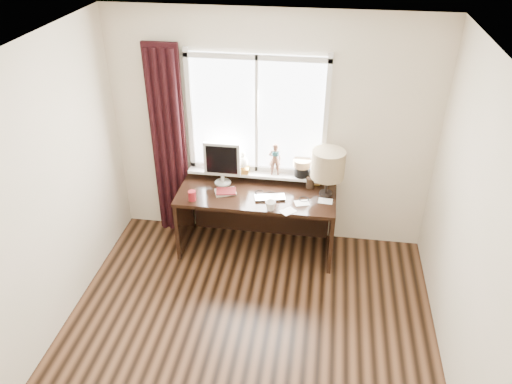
% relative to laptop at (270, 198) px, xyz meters
% --- Properties ---
extents(floor, '(3.50, 4.00, 0.00)m').
position_rel_laptop_xyz_m(floor, '(-0.06, -1.54, -0.76)').
color(floor, brown).
rests_on(floor, ground).
extents(ceiling, '(3.50, 4.00, 0.00)m').
position_rel_laptop_xyz_m(ceiling, '(-0.06, -1.54, 1.84)').
color(ceiling, white).
rests_on(ceiling, wall_back).
extents(wall_back, '(3.50, 0.00, 2.60)m').
position_rel_laptop_xyz_m(wall_back, '(-0.06, 0.46, 0.54)').
color(wall_back, beige).
rests_on(wall_back, ground).
extents(wall_left, '(0.00, 4.00, 2.60)m').
position_rel_laptop_xyz_m(wall_left, '(-1.81, -1.54, 0.54)').
color(wall_left, beige).
rests_on(wall_left, ground).
extents(wall_right, '(0.00, 4.00, 2.60)m').
position_rel_laptop_xyz_m(wall_right, '(1.69, -1.54, 0.54)').
color(wall_right, beige).
rests_on(wall_right, ground).
extents(laptop, '(0.36, 0.27, 0.03)m').
position_rel_laptop_xyz_m(laptop, '(0.00, 0.00, 0.00)').
color(laptop, silver).
rests_on(laptop, desk).
extents(mug, '(0.15, 0.15, 0.11)m').
position_rel_laptop_xyz_m(mug, '(0.03, -0.21, 0.04)').
color(mug, white).
rests_on(mug, desk).
extents(red_cup, '(0.08, 0.08, 0.11)m').
position_rel_laptop_xyz_m(red_cup, '(-0.81, -0.15, 0.04)').
color(red_cup, maroon).
rests_on(red_cup, desk).
extents(window, '(1.52, 0.20, 1.40)m').
position_rel_laptop_xyz_m(window, '(-0.18, 0.41, 0.55)').
color(window, white).
rests_on(window, ground).
extents(curtain, '(0.38, 0.09, 2.25)m').
position_rel_laptop_xyz_m(curtain, '(-1.19, 0.36, 0.35)').
color(curtain, black).
rests_on(curtain, floor).
extents(desk, '(1.70, 0.70, 0.75)m').
position_rel_laptop_xyz_m(desk, '(-0.16, 0.18, -0.26)').
color(desk, black).
rests_on(desk, floor).
extents(monitor, '(0.40, 0.18, 0.49)m').
position_rel_laptop_xyz_m(monitor, '(-0.56, 0.24, 0.27)').
color(monitor, beige).
rests_on(monitor, desk).
extents(notebook_stack, '(0.26, 0.23, 0.03)m').
position_rel_laptop_xyz_m(notebook_stack, '(-0.49, 0.04, 0.00)').
color(notebook_stack, beige).
rests_on(notebook_stack, desk).
extents(brush_holder, '(0.09, 0.09, 0.25)m').
position_rel_laptop_xyz_m(brush_holder, '(0.40, 0.30, 0.05)').
color(brush_holder, black).
rests_on(brush_holder, desk).
extents(icon_frame, '(0.10, 0.03, 0.13)m').
position_rel_laptop_xyz_m(icon_frame, '(0.46, 0.35, 0.05)').
color(icon_frame, gold).
rests_on(icon_frame, desk).
extents(table_lamp, '(0.35, 0.35, 0.52)m').
position_rel_laptop_xyz_m(table_lamp, '(0.58, 0.17, 0.35)').
color(table_lamp, black).
rests_on(table_lamp, desk).
extents(loose_papers, '(0.54, 0.40, 0.00)m').
position_rel_laptop_xyz_m(loose_papers, '(0.38, -0.07, -0.01)').
color(loose_papers, white).
rests_on(loose_papers, desk).
extents(desk_cables, '(0.60, 0.18, 0.01)m').
position_rel_laptop_xyz_m(desk_cables, '(0.07, 0.07, -0.01)').
color(desk_cables, black).
rests_on(desk_cables, desk).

